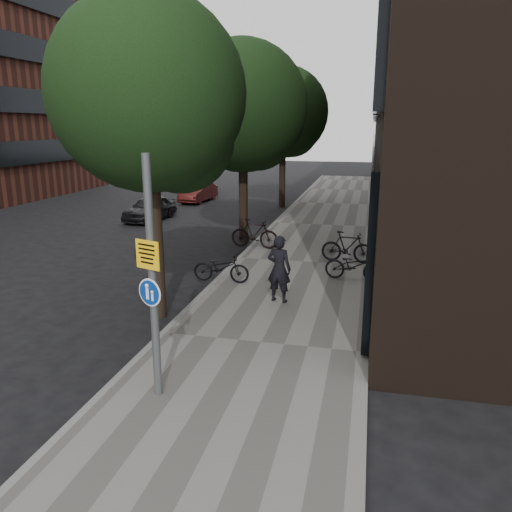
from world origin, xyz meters
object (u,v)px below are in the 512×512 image
(signpost, at_px, (152,279))
(parked_car_near, at_px, (150,208))
(parked_bike_facade_near, at_px, (354,265))
(pedestrian, at_px, (279,269))

(signpost, height_order, parked_car_near, signpost)
(signpost, bearing_deg, parked_car_near, 134.31)
(signpost, distance_m, parked_car_near, 17.28)
(parked_bike_facade_near, xyz_separation_m, parked_car_near, (-10.29, 8.23, 0.03))
(pedestrian, relative_size, parked_car_near, 0.50)
(signpost, height_order, pedestrian, signpost)
(pedestrian, relative_size, parked_bike_facade_near, 1.03)
(pedestrian, height_order, parked_car_near, pedestrian)
(signpost, relative_size, parked_car_near, 1.16)
(pedestrian, xyz_separation_m, parked_bike_facade_near, (1.84, 2.32, -0.43))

